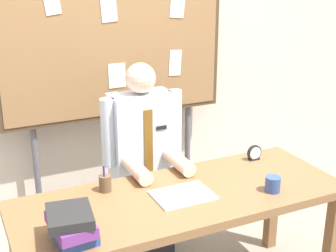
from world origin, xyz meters
name	(u,v)px	position (x,y,z in m)	size (l,w,h in m)	color
back_wall	(106,49)	(0.00, 1.25, 1.35)	(6.40, 0.08, 2.70)	beige
desk	(181,209)	(0.00, 0.00, 0.66)	(1.87, 0.70, 0.74)	brown
person	(143,173)	(0.00, 0.56, 0.64)	(0.55, 0.56, 1.38)	#2D2D33
bulletin_board	(114,40)	(0.00, 1.04, 1.45)	(1.65, 0.09, 2.05)	#4C3823
book_stack	(71,225)	(-0.67, -0.19, 0.82)	(0.23, 0.29, 0.16)	#2D4C99
open_notebook	(183,195)	(0.00, -0.02, 0.75)	(0.32, 0.24, 0.01)	white
desk_clock	(254,153)	(0.65, 0.23, 0.79)	(0.10, 0.04, 0.10)	black
coffee_mug	(273,184)	(0.48, -0.18, 0.79)	(0.09, 0.09, 0.09)	#334C8C
pen_holder	(105,183)	(-0.37, 0.22, 0.79)	(0.07, 0.07, 0.16)	brown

